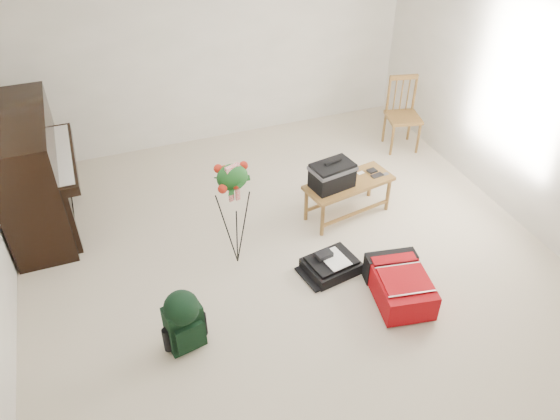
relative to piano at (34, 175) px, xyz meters
name	(u,v)px	position (x,y,z in m)	size (l,w,h in m)	color
floor	(295,269)	(2.19, -1.60, -0.60)	(5.00, 5.50, 0.01)	beige
ceiling	(301,2)	(2.19, -1.60, 1.90)	(5.00, 5.50, 0.01)	white
wall_back	(211,44)	(2.19, 1.15, 0.65)	(5.00, 0.04, 2.50)	white
wall_right	(542,109)	(4.69, -1.60, 0.65)	(0.04, 5.50, 2.50)	white
piano	(34,175)	(0.00, 0.00, 0.00)	(0.71, 1.50, 1.25)	black
bench	(337,176)	(2.89, -0.97, -0.08)	(1.00, 0.54, 0.73)	olive
dining_chair	(402,115)	(4.29, 0.08, -0.16)	(0.47, 0.47, 0.91)	olive
red_suitcase	(397,282)	(2.92, -2.22, -0.45)	(0.56, 0.75, 0.29)	#A90807
black_duffel	(331,265)	(2.50, -1.73, -0.53)	(0.54, 0.46, 0.20)	black
green_backpack	(183,319)	(1.01, -2.12, -0.28)	(0.32, 0.30, 0.58)	black
flower_stand	(235,216)	(1.70, -1.29, -0.04)	(0.46, 0.46, 1.15)	black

